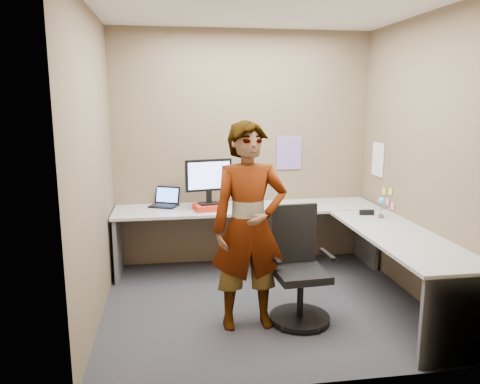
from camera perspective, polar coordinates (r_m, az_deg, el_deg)
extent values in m
plane|color=#26262B|center=(4.60, 2.97, -13.49)|extent=(3.00, 3.00, 0.00)
plane|color=brown|center=(5.48, 0.38, 5.26)|extent=(3.00, 0.00, 3.00)
plane|color=brown|center=(4.75, 21.19, 3.57)|extent=(0.00, 2.70, 2.70)
plane|color=brown|center=(4.18, -17.46, 2.85)|extent=(0.00, 2.70, 2.70)
plane|color=white|center=(4.25, 3.36, 21.78)|extent=(3.00, 3.00, 0.00)
cube|color=#A3A3A3|center=(5.27, 0.92, -1.99)|extent=(2.96, 0.65, 0.03)
cube|color=#A3A3A3|center=(4.44, 19.02, -5.16)|extent=(0.65, 1.91, 0.03)
cube|color=#59595B|center=(5.33, -14.63, -6.28)|extent=(0.04, 0.60, 0.70)
cube|color=#59595B|center=(5.78, 15.20, -4.95)|extent=(0.04, 0.60, 0.70)
cube|color=#59595B|center=(3.83, 25.13, -14.09)|extent=(0.60, 0.04, 0.70)
cube|color=red|center=(5.13, -3.77, -1.84)|extent=(0.36, 0.30, 0.06)
cube|color=black|center=(5.12, -3.78, -1.40)|extent=(0.24, 0.19, 0.02)
cube|color=black|center=(5.13, -3.81, -0.56)|extent=(0.06, 0.05, 0.13)
cube|color=black|center=(5.08, -3.84, 2.06)|extent=(0.52, 0.14, 0.35)
cube|color=#8BA1F0|center=(5.06, -3.77, 2.03)|extent=(0.46, 0.10, 0.29)
cube|color=black|center=(5.35, -9.28, -1.69)|extent=(0.36, 0.32, 0.02)
cube|color=black|center=(5.42, -8.83, -0.35)|extent=(0.29, 0.18, 0.19)
cube|color=#5077FF|center=(5.42, -8.83, -0.35)|extent=(0.26, 0.15, 0.16)
cube|color=#B7B7BC|center=(5.10, -2.94, -2.03)|extent=(0.12, 0.08, 0.04)
sphere|color=#B00B26|center=(5.08, -2.93, -1.73)|extent=(0.04, 0.04, 0.04)
cone|color=white|center=(5.23, 2.25, -1.60)|extent=(0.10, 0.10, 0.06)
cube|color=black|center=(5.08, 15.19, -2.41)|extent=(0.15, 0.06, 0.05)
cylinder|color=brown|center=(4.99, 16.79, -2.83)|extent=(0.05, 0.05, 0.04)
cylinder|color=#338C3F|center=(4.97, 16.85, -1.82)|extent=(0.01, 0.01, 0.14)
sphere|color=#3FBAE1|center=(4.96, 16.89, -1.03)|extent=(0.07, 0.07, 0.07)
cube|color=#846BB7|center=(5.59, 5.99, 4.79)|extent=(0.30, 0.01, 0.40)
cube|color=white|center=(5.55, 16.46, 3.83)|extent=(0.01, 0.28, 0.38)
cube|color=#F2E059|center=(5.29, 17.86, 0.10)|extent=(0.01, 0.07, 0.07)
cube|color=pink|center=(5.36, 17.55, -1.16)|extent=(0.01, 0.07, 0.07)
cube|color=pink|center=(5.26, 18.10, -1.65)|extent=(0.01, 0.07, 0.07)
cube|color=#F2E059|center=(5.42, 17.15, 0.09)|extent=(0.01, 0.07, 0.07)
cylinder|color=black|center=(4.28, 7.28, -14.95)|extent=(0.53, 0.53, 0.04)
cylinder|color=black|center=(4.20, 7.35, -12.40)|extent=(0.06, 0.06, 0.38)
cube|color=black|center=(4.12, 7.42, -9.88)|extent=(0.46, 0.46, 0.07)
cube|color=black|center=(4.21, 6.56, -4.93)|extent=(0.42, 0.08, 0.52)
cube|color=black|center=(4.00, 4.27, -8.05)|extent=(0.06, 0.29, 0.03)
cube|color=black|center=(4.15, 10.57, -7.47)|extent=(0.06, 0.29, 0.03)
imported|color=#999399|center=(3.91, 1.12, -4.26)|extent=(0.66, 0.44, 1.76)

